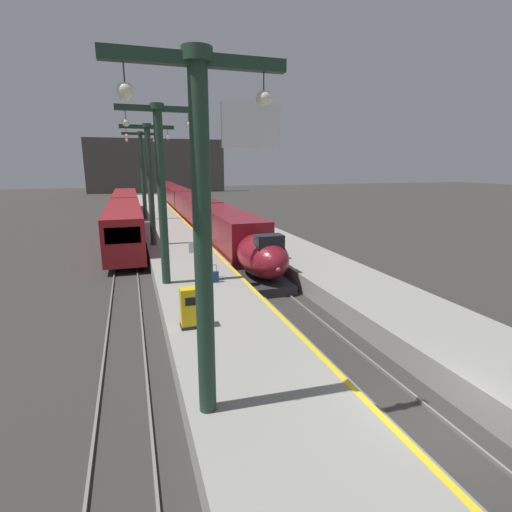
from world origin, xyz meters
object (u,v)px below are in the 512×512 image
(station_column_mid, at_px, (161,179))
(station_column_distant, at_px, (142,168))
(highspeed_train_main, at_px, (186,203))
(departure_info_board, at_px, (197,252))
(passenger_near_edge, at_px, (209,263))
(rolling_suitcase, at_px, (215,277))
(station_column_far, at_px, (150,174))
(station_column_near, at_px, (204,204))
(ticket_machine_yellow, at_px, (190,309))
(regional_train_adjacent, at_px, (125,213))

(station_column_mid, relative_size, station_column_distant, 0.93)
(highspeed_train_main, relative_size, departure_info_board, 35.09)
(passenger_near_edge, xyz_separation_m, rolling_suitcase, (0.20, -0.53, -0.69))
(station_column_far, bearing_deg, departure_info_board, -80.50)
(station_column_near, height_order, station_column_mid, station_column_mid)
(station_column_far, xyz_separation_m, passenger_near_edge, (2.32, -11.10, -4.57))
(highspeed_train_main, xyz_separation_m, departure_info_board, (-4.13, -34.60, 0.58))
(highspeed_train_main, bearing_deg, passenger_near_edge, -95.82)
(passenger_near_edge, bearing_deg, departure_info_board, 135.95)
(rolling_suitcase, distance_m, departure_info_board, 1.77)
(station_column_distant, xyz_separation_m, ticket_machine_yellow, (0.35, -32.80, -5.14))
(highspeed_train_main, bearing_deg, station_column_distant, -124.85)
(regional_train_adjacent, xyz_separation_m, ticket_machine_yellow, (2.55, -30.40, -0.34))
(passenger_near_edge, bearing_deg, rolling_suitcase, -69.79)
(station_column_distant, bearing_deg, rolling_suitcase, -84.72)
(station_column_distant, relative_size, departure_info_board, 4.65)
(station_column_far, distance_m, station_column_distant, 15.57)
(regional_train_adjacent, xyz_separation_m, station_column_distant, (2.20, 2.40, 4.80))
(highspeed_train_main, relative_size, regional_train_adjacent, 2.03)
(station_column_distant, distance_m, ticket_machine_yellow, 33.20)
(station_column_near, relative_size, rolling_suitcase, 8.80)
(rolling_suitcase, relative_size, ticket_machine_yellow, 0.61)
(station_column_mid, relative_size, departure_info_board, 4.31)
(station_column_near, distance_m, departure_info_board, 12.80)
(regional_train_adjacent, bearing_deg, rolling_suitcase, -79.24)
(regional_train_adjacent, distance_m, station_column_distant, 5.80)
(station_column_near, height_order, ticket_machine_yellow, station_column_near)
(regional_train_adjacent, bearing_deg, station_column_distant, 47.46)
(regional_train_adjacent, relative_size, station_column_distant, 3.71)
(station_column_far, distance_m, departure_info_board, 11.45)
(station_column_mid, height_order, departure_info_board, station_column_mid)
(station_column_distant, distance_m, rolling_suitcase, 27.88)
(regional_train_adjacent, height_order, station_column_distant, station_column_distant)
(rolling_suitcase, bearing_deg, highspeed_train_main, 84.58)
(regional_train_adjacent, relative_size, departure_info_board, 17.26)
(highspeed_train_main, relative_size, station_column_far, 8.05)
(station_column_far, height_order, departure_info_board, station_column_far)
(regional_train_adjacent, relative_size, station_column_far, 3.96)
(highspeed_train_main, bearing_deg, regional_train_adjacent, -126.69)
(station_column_mid, distance_m, rolling_suitcase, 5.82)
(passenger_near_edge, relative_size, departure_info_board, 0.80)
(station_column_mid, bearing_deg, station_column_distant, 90.00)
(station_column_far, relative_size, departure_info_board, 4.36)
(station_column_far, distance_m, rolling_suitcase, 13.01)
(station_column_near, xyz_separation_m, station_column_far, (-0.06, 22.66, 0.23))
(station_column_distant, height_order, ticket_machine_yellow, station_column_distant)
(ticket_machine_yellow, bearing_deg, highspeed_train_main, 82.34)
(station_column_distant, relative_size, passenger_near_edge, 5.83)
(ticket_machine_yellow, bearing_deg, departure_info_board, 77.99)
(station_column_mid, height_order, station_column_far, station_column_far)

